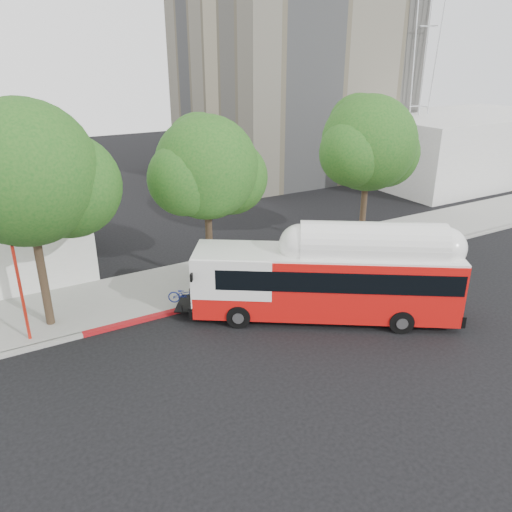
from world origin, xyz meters
The scene contains 10 objects.
ground centered at (0.00, 0.00, 0.00)m, with size 120.00×120.00×0.00m, color black.
sidewalk centered at (0.00, 6.50, 0.07)m, with size 60.00×5.00×0.15m, color gray.
curb_strip centered at (0.00, 3.90, 0.07)m, with size 60.00×0.30×0.15m, color gray.
red_curb_segment centered at (-3.00, 3.90, 0.08)m, with size 10.00×0.32×0.16m, color maroon.
street_tree_left centered at (-8.53, 5.56, 6.60)m, with size 6.67×5.80×9.74m.
street_tree_mid centered at (-0.59, 6.06, 5.91)m, with size 5.75×5.00×8.62m.
street_tree_right centered at (9.44, 5.86, 6.26)m, with size 6.21×5.40×9.18m.
horizon_block centered at (30.00, 16.00, 3.00)m, with size 20.00×12.00×6.00m, color silver.
transit_bus centered at (1.96, 0.10, 1.72)m, with size 11.51×8.67×3.67m.
signal_pole centered at (-9.97, 4.57, 2.37)m, with size 0.13×0.44×4.62m.
Camera 1 is at (-10.78, -15.71, 11.17)m, focal length 35.00 mm.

